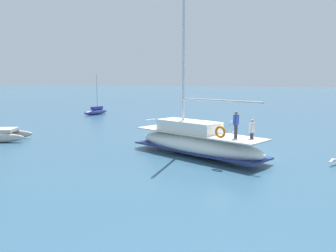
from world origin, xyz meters
TOP-DOWN VIEW (x-y plane):
  - ground_plane at (0.00, 0.00)m, footprint 400.00×400.00m
  - main_sailboat at (-0.98, 1.62)m, footprint 5.87×9.79m
  - moored_cutter_right at (17.82, 21.99)m, footprint 4.57×1.67m
  - seagull at (-0.46, -6.43)m, footprint 1.00×0.59m
  - mooring_buoy at (7.97, 4.35)m, footprint 0.53×0.53m

SIDE VIEW (x-z plane):
  - ground_plane at x=0.00m, z-range 0.00..0.00m
  - mooring_buoy at x=7.97m, z-range -0.27..0.59m
  - seagull at x=-0.46m, z-range 0.22..0.39m
  - moored_cutter_right at x=17.82m, z-range -2.30..3.25m
  - main_sailboat at x=-0.98m, z-range -5.38..7.20m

